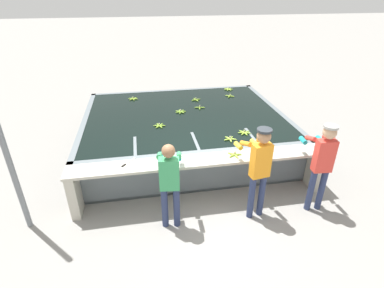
% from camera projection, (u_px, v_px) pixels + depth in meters
% --- Properties ---
extents(ground_plane, '(80.00, 80.00, 0.00)m').
position_uv_depth(ground_plane, '(205.00, 206.00, 5.64)').
color(ground_plane, gray).
rests_on(ground_plane, ground).
extents(wash_tank, '(4.82, 3.97, 0.90)m').
position_uv_depth(wash_tank, '(184.00, 131.00, 7.54)').
color(wash_tank, slate).
rests_on(wash_tank, ground).
extents(work_ledge, '(4.82, 0.45, 0.90)m').
position_uv_depth(work_ledge, '(203.00, 171.00, 5.53)').
color(work_ledge, '#B7B2A3').
rests_on(work_ledge, ground).
extents(worker_0, '(0.46, 0.73, 1.58)m').
position_uv_depth(worker_0, '(170.00, 179.00, 4.80)').
color(worker_0, navy).
rests_on(worker_0, ground).
extents(worker_1, '(0.48, 0.75, 1.72)m').
position_uv_depth(worker_1, '(259.00, 165.00, 4.97)').
color(worker_1, navy).
rests_on(worker_1, ground).
extents(worker_2, '(0.44, 0.73, 1.70)m').
position_uv_depth(worker_2, '(322.00, 160.00, 5.14)').
color(worker_2, navy).
rests_on(worker_2, ground).
extents(banana_bunch_floating_0, '(0.28, 0.27, 0.08)m').
position_uv_depth(banana_bunch_floating_0, '(230.00, 139.00, 6.10)').
color(banana_bunch_floating_0, '#9EC642').
rests_on(banana_bunch_floating_0, wash_tank).
extents(banana_bunch_floating_1, '(0.28, 0.28, 0.08)m').
position_uv_depth(banana_bunch_floating_1, '(133.00, 99.00, 8.27)').
color(banana_bunch_floating_1, '#8CB738').
rests_on(banana_bunch_floating_1, wash_tank).
extents(banana_bunch_floating_2, '(0.28, 0.27, 0.08)m').
position_uv_depth(banana_bunch_floating_2, '(159.00, 126.00, 6.68)').
color(banana_bunch_floating_2, '#7FAD33').
rests_on(banana_bunch_floating_2, wash_tank).
extents(banana_bunch_floating_3, '(0.28, 0.28, 0.08)m').
position_uv_depth(banana_bunch_floating_3, '(200.00, 107.00, 7.67)').
color(banana_bunch_floating_3, '#75A333').
rests_on(banana_bunch_floating_3, wash_tank).
extents(banana_bunch_floating_4, '(0.25, 0.25, 0.08)m').
position_uv_depth(banana_bunch_floating_4, '(230.00, 96.00, 8.48)').
color(banana_bunch_floating_4, '#8CB738').
rests_on(banana_bunch_floating_4, wash_tank).
extents(banana_bunch_floating_5, '(0.28, 0.28, 0.08)m').
position_uv_depth(banana_bunch_floating_5, '(196.00, 100.00, 8.19)').
color(banana_bunch_floating_5, '#7FAD33').
rests_on(banana_bunch_floating_5, wash_tank).
extents(banana_bunch_floating_6, '(0.28, 0.28, 0.08)m').
position_uv_depth(banana_bunch_floating_6, '(228.00, 89.00, 9.03)').
color(banana_bunch_floating_6, '#9EC642').
rests_on(banana_bunch_floating_6, wash_tank).
extents(banana_bunch_floating_7, '(0.28, 0.28, 0.08)m').
position_uv_depth(banana_bunch_floating_7, '(244.00, 132.00, 6.36)').
color(banana_bunch_floating_7, '#8CB738').
rests_on(banana_bunch_floating_7, wash_tank).
extents(banana_bunch_floating_8, '(0.28, 0.28, 0.08)m').
position_uv_depth(banana_bunch_floating_8, '(181.00, 112.00, 7.42)').
color(banana_bunch_floating_8, '#75A333').
rests_on(banana_bunch_floating_8, wash_tank).
extents(banana_bunch_ledge_0, '(0.27, 0.28, 0.08)m').
position_uv_depth(banana_bunch_ledge_0, '(234.00, 154.00, 5.53)').
color(banana_bunch_ledge_0, '#8CB738').
rests_on(banana_bunch_ledge_0, work_ledge).
extents(knife_0, '(0.25, 0.29, 0.02)m').
position_uv_depth(knife_0, '(126.00, 164.00, 5.26)').
color(knife_0, silver).
rests_on(knife_0, work_ledge).
extents(support_post_left, '(0.09, 0.09, 3.20)m').
position_uv_depth(support_post_left, '(3.00, 144.00, 4.45)').
color(support_post_left, slate).
rests_on(support_post_left, ground).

